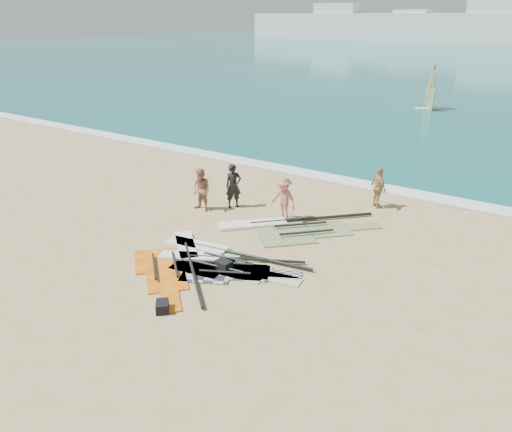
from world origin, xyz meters
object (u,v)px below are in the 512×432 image
Objects in this scene: rig_green at (217,257)px; person_wetsuit at (233,186)px; rig_grey at (216,264)px; beachgoer_back at (378,188)px; gear_bag_near at (224,265)px; beachgoer_mid at (283,199)px; rig_orange at (288,227)px; rig_red at (176,261)px; gear_bag_far at (162,307)px; beachgoer_left at (201,190)px.

person_wetsuit reaches higher than rig_green.
rig_grey is 8.44m from beachgoer_back.
beachgoer_back is at bearing 46.62° from rig_grey.
beachgoer_mid reaches higher than gear_bag_near.
person_wetsuit reaches higher than rig_orange.
rig_red is 9.37× the size of gear_bag_far.
rig_grey is 2.99m from gear_bag_far.
rig_green is at bearing 109.52° from beachgoer_back.
rig_red is 9.37m from beachgoer_back.
beachgoer_left is at bearing 107.86° from rig_grey.
beachgoer_left is (-0.86, -1.07, -0.04)m from person_wetsuit.
rig_grey is 2.59× the size of person_wetsuit.
gear_bag_near is at bearing 114.95° from beachgoer_back.
rig_grey is at bearing -42.55° from beachgoer_left.
beachgoer_back is (5.93, 4.49, -0.01)m from beachgoer_left.
rig_green is at bearing 86.13° from rig_red.
beachgoer_mid is at bearing 65.93° from rig_grey.
rig_green is 3.61m from rig_orange.
beachgoer_mid is (-0.60, 0.63, 0.84)m from rig_orange.
beachgoer_mid reaches higher than beachgoer_back.
rig_orange is (0.61, 3.56, 0.00)m from rig_green.
gear_bag_near is (0.66, -0.51, 0.11)m from rig_green.
gear_bag_far is at bearing -135.28° from rig_orange.
gear_bag_near reaches higher than rig_green.
beachgoer_left is 3.51m from beachgoer_mid.
rig_green is 1.39m from rig_red.
gear_bag_near is at bearing 91.92° from gear_bag_far.
rig_orange reaches higher than rig_red.
rig_green is 10.92× the size of gear_bag_near.
rig_red is 5.48m from person_wetsuit.
rig_green is 8.11m from beachgoer_back.
rig_grey is 5.17m from beachgoer_left.
beachgoer_mid is (0.01, 4.19, 0.84)m from rig_green.
rig_grey is at bearing -112.27° from person_wetsuit.
beachgoer_left reaches higher than beachgoer_back.
beachgoer_back is (3.57, 8.62, 0.84)m from rig_red.
person_wetsuit reaches higher than beachgoer_left.
beachgoer_left is at bearing 137.59° from gear_bag_near.
rig_green is 3.08× the size of beachgoer_left.
gear_bag_far is at bearing 118.80° from beachgoer_back.
person_wetsuit is 1.05× the size of beachgoer_mid.
gear_bag_near is at bearing -135.74° from rig_orange.
rig_grey is 2.73× the size of beachgoer_mid.
beachgoer_mid is (-0.75, 7.58, 0.75)m from gear_bag_far.
beachgoer_left is at bearing 161.40° from rig_red.
gear_bag_near is 0.27× the size of person_wetsuit.
beachgoer_mid is (-0.28, 4.63, 0.85)m from rig_grey.
rig_red is at bearing -126.97° from person_wetsuit.
gear_bag_near is (1.65, 0.46, 0.11)m from rig_red.
person_wetsuit is 6.12m from beachgoer_back.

